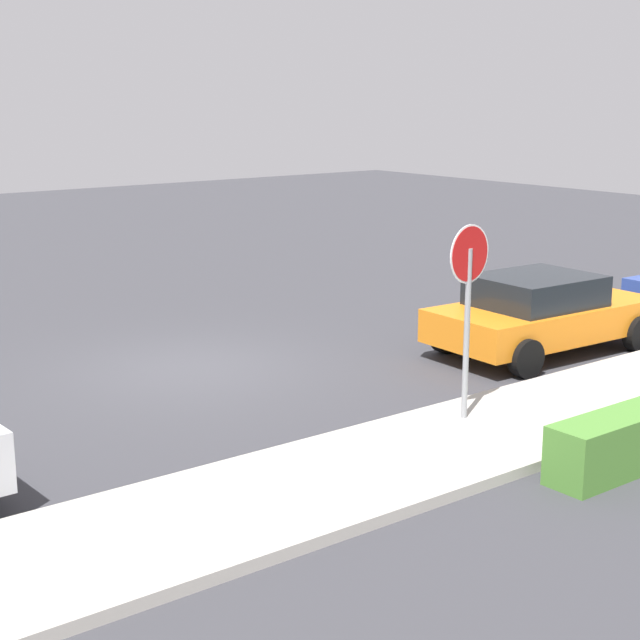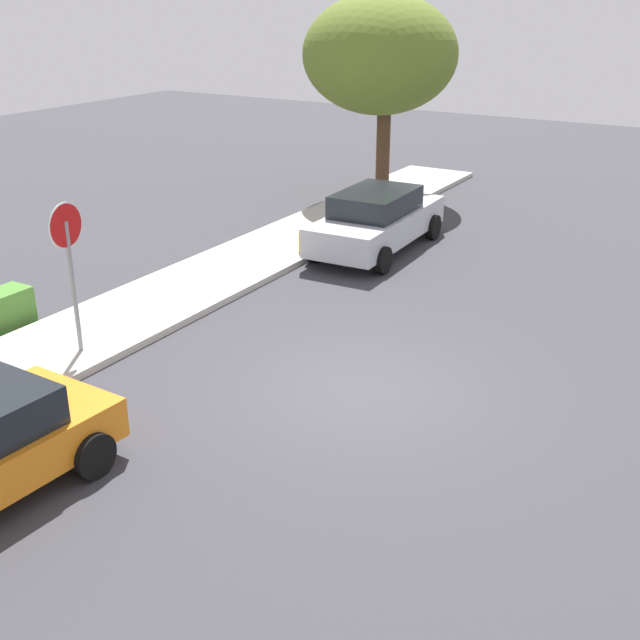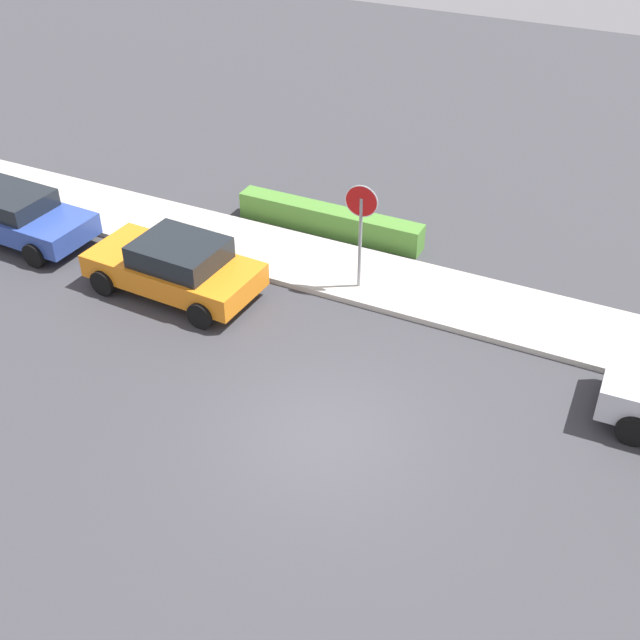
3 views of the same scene
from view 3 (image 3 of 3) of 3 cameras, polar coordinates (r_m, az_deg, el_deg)
ground_plane at (r=15.53m, az=0.39°, el=-8.06°), size 60.00×60.00×0.00m
sidewalk_curb at (r=19.44m, az=7.29°, el=2.02°), size 32.00×2.37×0.14m
stop_sign at (r=18.49m, az=2.92°, el=7.11°), size 0.78×0.09×2.79m
parked_car_orange at (r=19.34m, az=-10.25°, el=3.82°), size 4.26×2.24×1.40m
parked_car_blue at (r=22.84m, az=-21.02°, el=7.06°), size 4.55×2.10×1.34m
front_yard_hedge at (r=21.73m, az=0.67°, el=7.09°), size 5.24×0.60×0.72m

